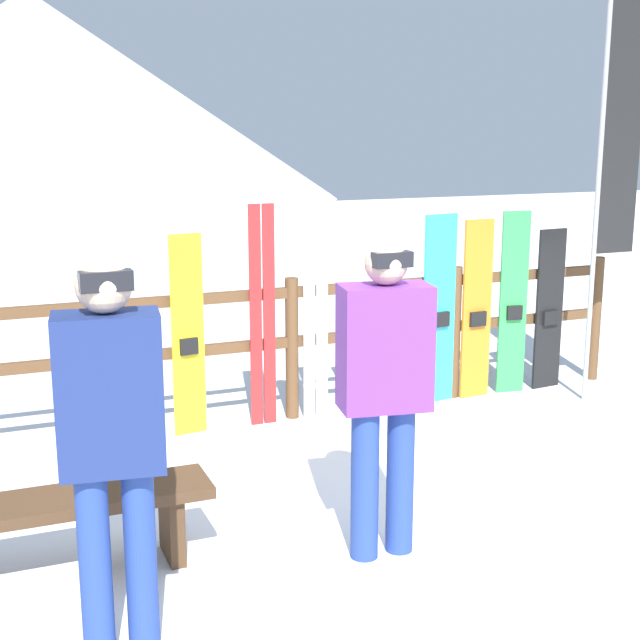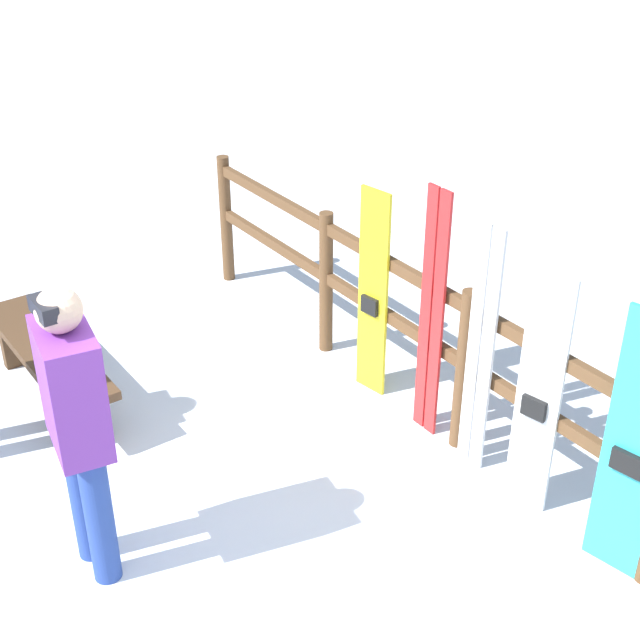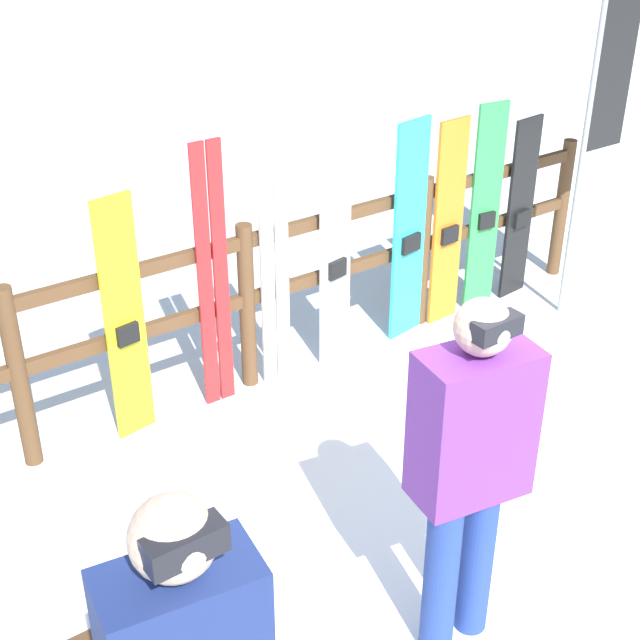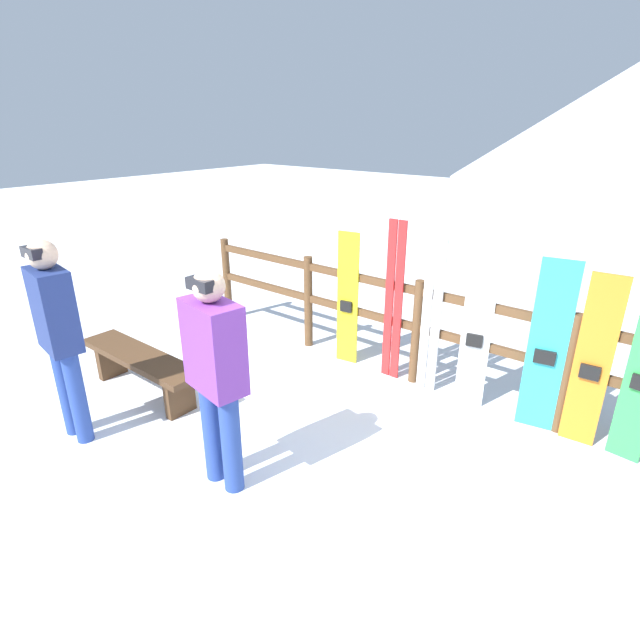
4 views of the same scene
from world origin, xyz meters
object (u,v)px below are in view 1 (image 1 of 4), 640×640
snowboard_green (513,304)px  snowboard_black_stripe (549,310)px  snowboard_yellow (188,336)px  ski_pair_white (315,317)px  rental_flag (613,158)px  ski_pair_red (262,316)px  snowboard_white (370,319)px  person_navy (111,430)px  bench (53,517)px  person_purple (384,379)px  snowboard_orange (477,310)px  snowboard_cyan (439,310)px

snowboard_green → snowboard_black_stripe: bearing=-0.0°
snowboard_yellow → ski_pair_white: ski_pair_white is taller
rental_flag → ski_pair_red: bearing=171.3°
snowboard_white → person_navy: bearing=-132.6°
bench → ski_pair_red: (1.71, 1.85, 0.51)m
person_purple → snowboard_black_stripe: bearing=39.9°
ski_pair_white → snowboard_green: ski_pair_white is taller
bench → ski_pair_red: ski_pair_red is taller
snowboard_black_stripe → snowboard_orange: bearing=180.0°
snowboard_yellow → ski_pair_white: bearing=0.2°
snowboard_cyan → snowboard_orange: 0.35m
person_navy → snowboard_black_stripe: size_ratio=1.26×
snowboard_cyan → person_navy: bearing=-139.1°
ski_pair_red → snowboard_cyan: 1.49m
bench → rental_flag: rental_flag is taller
ski_pair_white → snowboard_black_stripe: size_ratio=1.16×
snowboard_orange → snowboard_green: size_ratio=0.96×
snowboard_cyan → snowboard_black_stripe: snowboard_cyan is taller
ski_pair_white → snowboard_cyan: 1.07m
person_navy → person_purple: bearing=15.4°
person_purple → snowboard_black_stripe: (2.65, 2.22, -0.28)m
person_purple → snowboard_green: 3.19m
person_navy → snowboard_cyan: 3.99m
ski_pair_white → snowboard_black_stripe: bearing=-0.1°
ski_pair_red → snowboard_yellow: bearing=-179.7°
person_navy → snowboard_white: bearing=47.4°
ski_pair_white → rental_flag: rental_flag is taller
bench → person_purple: bearing=-13.0°
rental_flag → snowboard_orange: bearing=155.5°
snowboard_white → bench: bearing=-144.6°
person_navy → ski_pair_red: size_ratio=1.03×
snowboard_orange → rental_flag: rental_flag is taller
bench → person_navy: (0.19, -0.77, 0.68)m
snowboard_yellow → ski_pair_white: size_ratio=0.93×
person_purple → snowboard_green: (2.28, 2.22, -0.20)m
ski_pair_red → snowboard_orange: 1.85m
snowboard_cyan → snowboard_green: bearing=-0.0°
person_navy → snowboard_yellow: size_ratio=1.17×
person_purple → ski_pair_white: (0.51, 2.22, -0.17)m
ski_pair_red → snowboard_cyan: size_ratio=1.09×
snowboard_green → ski_pair_white: bearing=179.9°
snowboard_yellow → snowboard_white: size_ratio=0.99×
ski_pair_white → snowboard_black_stripe: (2.14, -0.00, -0.11)m
bench → snowboard_cyan: (3.20, 1.84, 0.44)m
ski_pair_red → rental_flag: rental_flag is taller
snowboard_black_stripe → person_purple: bearing=-140.1°
bench → snowboard_orange: size_ratio=1.06×
bench → snowboard_yellow: snowboard_yellow is taller
person_purple → snowboard_cyan: (1.58, 2.22, -0.20)m
person_purple → snowboard_green: person_purple is taller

